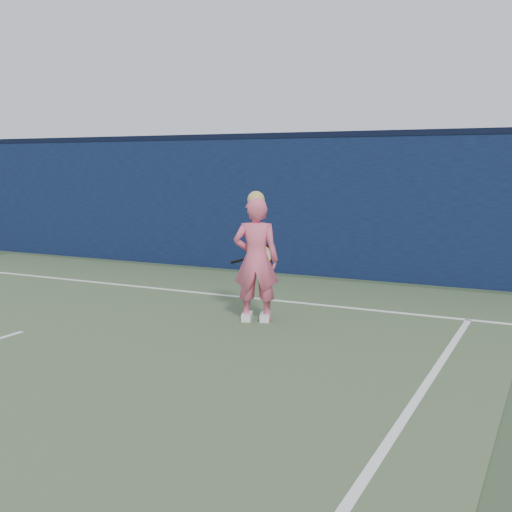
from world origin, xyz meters
The scene contains 4 objects.
backstop_wall centered at (0.00, 6.50, 1.25)m, with size 24.00×0.40×2.50m, color black.
wall_cap centered at (0.00, 6.50, 2.55)m, with size 24.00×0.42×0.10m, color black.
player centered at (2.30, 2.79, 0.81)m, with size 0.68×0.56×1.69m.
racket centered at (2.16, 3.18, 0.80)m, with size 0.61×0.20×0.33m.
Camera 1 is at (5.88, -4.56, 2.03)m, focal length 45.00 mm.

